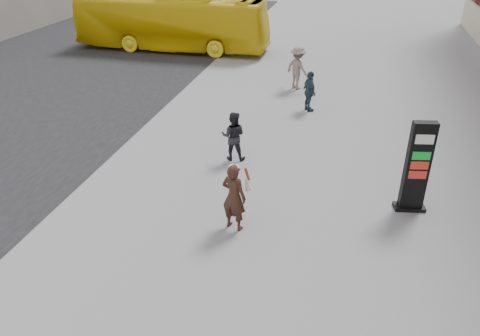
% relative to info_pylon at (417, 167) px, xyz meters
% --- Properties ---
extents(ground, '(100.00, 100.00, 0.00)m').
position_rel_info_pylon_xyz_m(ground, '(-4.01, -1.95, -1.22)').
color(ground, '#9E9EA3').
extents(info_pylon, '(0.84, 0.53, 2.45)m').
position_rel_info_pylon_xyz_m(info_pylon, '(0.00, 0.00, 0.00)').
color(info_pylon, black).
rests_on(info_pylon, ground).
extents(woman, '(0.79, 0.75, 1.75)m').
position_rel_info_pylon_xyz_m(woman, '(-4.25, -1.88, -0.33)').
color(woman, black).
rests_on(woman, ground).
extents(bus, '(10.92, 2.59, 3.04)m').
position_rel_info_pylon_xyz_m(bus, '(-11.99, 14.27, 0.30)').
color(bus, yellow).
rests_on(bus, road).
extents(pedestrian_a, '(0.81, 0.65, 1.56)m').
position_rel_info_pylon_xyz_m(pedestrian_a, '(-5.19, 1.70, -0.44)').
color(pedestrian_a, black).
rests_on(pedestrian_a, ground).
extents(pedestrian_b, '(1.38, 1.27, 1.86)m').
position_rel_info_pylon_xyz_m(pedestrian_b, '(-4.16, 9.02, -0.29)').
color(pedestrian_b, slate).
rests_on(pedestrian_b, ground).
extents(pedestrian_c, '(0.81, 0.99, 1.58)m').
position_rel_info_pylon_xyz_m(pedestrian_c, '(-3.35, 6.41, -0.43)').
color(pedestrian_c, '#2A3B4C').
rests_on(pedestrian_c, ground).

